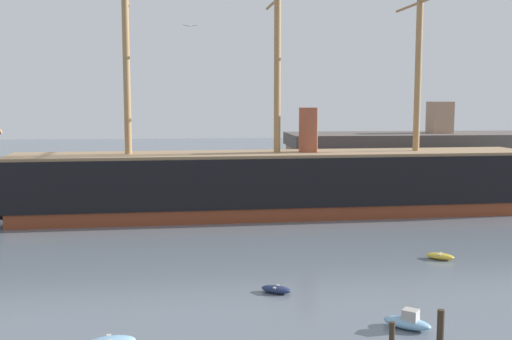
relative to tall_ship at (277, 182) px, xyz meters
The scene contains 10 objects.
tall_ship is the anchor object (origin of this frame).
motorboat_foreground_right 37.74m from the tall_ship, 85.34° to the right, with size 3.04×2.77×1.23m.
dinghy_near_centre 30.37m from the tall_ship, 97.58° to the right, with size 2.44×1.95×0.53m.
dinghy_mid_right 25.11m from the tall_ship, 62.63° to the right, with size 2.56×2.22×0.56m.
dinghy_far_right 24.25m from the tall_ship, ahead, with size 1.54×2.81×0.63m.
sailboat_distant_centre 16.39m from the tall_ship, 110.01° to the left, with size 3.85×1.58×4.87m.
mooring_piling_nearest 40.59m from the tall_ship, 88.45° to the right, with size 0.32×0.32×1.60m, color #382B1E.
mooring_piling_left_pair 40.23m from the tall_ship, 84.16° to the right, with size 0.40×0.40×2.00m, color #382B1E.
dockside_warehouse_right 31.13m from the tall_ship, 33.93° to the left, with size 46.79×14.94×13.59m.
seagull_in_flight 32.84m from the tall_ship, 109.91° to the right, with size 1.05×0.41×0.13m.
Camera 1 is at (-4.33, -23.35, 13.72)m, focal length 42.68 mm.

